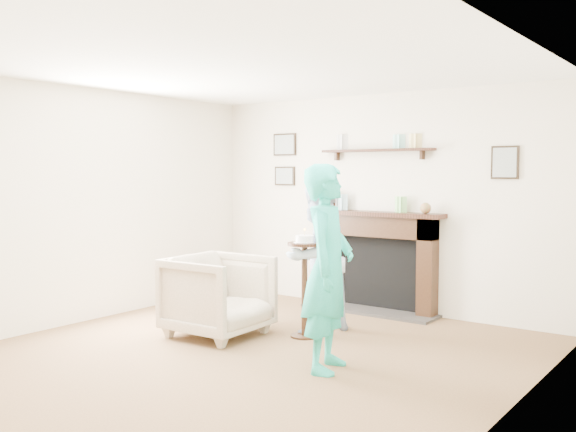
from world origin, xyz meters
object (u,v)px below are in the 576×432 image
Objects in this scene: man at (316,332)px; pedestal_table at (305,270)px; woman at (328,369)px; armchair at (219,335)px.

man is 0.69m from pedestal_table.
woman is 1.58× the size of pedestal_table.
man is 1.42× the size of pedestal_table.
armchair is 1.47m from woman.
armchair is 0.52× the size of woman.
pedestal_table reaches higher than man.
man is 0.90× the size of woman.
woman is at bearing 49.41° from man.
armchair is 0.97m from man.
woman reaches higher than armchair.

